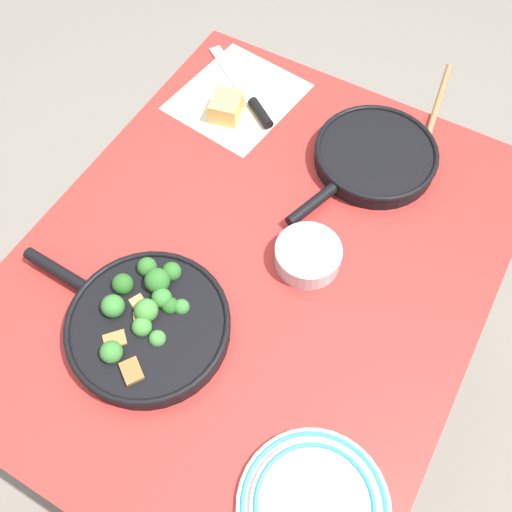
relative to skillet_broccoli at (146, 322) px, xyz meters
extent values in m
plane|color=slate|center=(-0.22, 0.10, -0.78)|extent=(14.00, 14.00, 0.00)
cube|color=#B72D28|center=(-0.22, 0.10, -0.04)|extent=(1.08, 0.87, 0.03)
cylinder|color=#BCBCC1|center=(-0.70, -0.27, -0.42)|extent=(0.05, 0.05, 0.72)
cylinder|color=#BCBCC1|center=(0.26, -0.27, -0.42)|extent=(0.05, 0.05, 0.72)
cylinder|color=#BCBCC1|center=(-0.70, 0.48, -0.42)|extent=(0.05, 0.05, 0.72)
cylinder|color=black|center=(0.00, 0.01, -0.01)|extent=(0.29, 0.29, 0.04)
torus|color=black|center=(0.00, 0.01, 0.01)|extent=(0.30, 0.30, 0.01)
cylinder|color=black|center=(0.00, -0.21, 0.00)|extent=(0.03, 0.15, 0.02)
cylinder|color=#2C6823|center=(-0.05, 0.04, -0.01)|extent=(0.01, 0.01, 0.02)
sphere|color=#387A33|center=(-0.05, 0.04, 0.01)|extent=(0.03, 0.03, 0.03)
cylinder|color=#205218|center=(-0.04, -0.07, -0.01)|extent=(0.01, 0.01, 0.02)
sphere|color=#286023|center=(-0.04, -0.07, 0.02)|extent=(0.04, 0.04, 0.04)
cylinder|color=#2C6823|center=(-0.05, 0.00, -0.01)|extent=(0.01, 0.01, 0.02)
sphere|color=#387A33|center=(-0.05, 0.00, 0.02)|extent=(0.04, 0.04, 0.04)
cylinder|color=#357027|center=(-0.01, 0.00, 0.00)|extent=(0.02, 0.02, 0.02)
sphere|color=#428438|center=(-0.01, 0.00, 0.02)|extent=(0.04, 0.04, 0.04)
cylinder|color=#245B1C|center=(-0.07, -0.02, 0.00)|extent=(0.02, 0.02, 0.03)
sphere|color=#2D6B28|center=(-0.07, -0.02, 0.03)|extent=(0.05, 0.05, 0.05)
cylinder|color=#205218|center=(-0.04, 0.02, -0.01)|extent=(0.01, 0.01, 0.02)
sphere|color=#286023|center=(-0.04, 0.02, 0.01)|extent=(0.03, 0.03, 0.03)
cylinder|color=#357027|center=(0.02, 0.00, -0.01)|extent=(0.01, 0.01, 0.02)
sphere|color=#428438|center=(0.02, 0.00, 0.02)|extent=(0.04, 0.04, 0.04)
cylinder|color=#2C6823|center=(0.01, -0.06, 0.00)|extent=(0.01, 0.01, 0.02)
sphere|color=#387A33|center=(0.01, -0.06, 0.02)|extent=(0.04, 0.04, 0.04)
cylinder|color=#245B1C|center=(-0.10, -0.01, -0.01)|extent=(0.01, 0.01, 0.02)
sphere|color=#2D6B28|center=(-0.10, -0.01, 0.02)|extent=(0.04, 0.04, 0.04)
cylinder|color=#357027|center=(0.02, 0.04, -0.01)|extent=(0.01, 0.01, 0.02)
sphere|color=#428438|center=(0.02, 0.04, 0.01)|extent=(0.03, 0.03, 0.03)
cylinder|color=#245B1C|center=(-0.09, -0.06, -0.01)|extent=(0.01, 0.01, 0.02)
sphere|color=#2D6B28|center=(-0.09, -0.06, 0.02)|extent=(0.04, 0.04, 0.04)
cylinder|color=#2C6823|center=(0.08, -0.01, 0.00)|extent=(0.01, 0.01, 0.02)
sphere|color=#387A33|center=(0.08, -0.01, 0.02)|extent=(0.04, 0.04, 0.04)
cube|color=#AD7F4C|center=(-0.02, -0.03, 0.00)|extent=(0.04, 0.04, 0.03)
cube|color=#9E703D|center=(0.06, -0.02, 0.00)|extent=(0.05, 0.05, 0.03)
cube|color=olive|center=(0.01, 0.00, 0.00)|extent=(0.05, 0.05, 0.03)
cube|color=olive|center=(0.09, 0.04, 0.00)|extent=(0.05, 0.05, 0.04)
cylinder|color=black|center=(-0.57, 0.20, -0.01)|extent=(0.26, 0.26, 0.04)
torus|color=black|center=(-0.57, 0.20, 0.01)|extent=(0.27, 0.27, 0.01)
cylinder|color=black|center=(-0.38, 0.14, 0.00)|extent=(0.13, 0.06, 0.02)
cylinder|color=#E5CC60|center=(-0.57, 0.20, -0.01)|extent=(0.21, 0.21, 0.02)
cylinder|color=#996B42|center=(-0.77, 0.27, -0.02)|extent=(0.32, 0.06, 0.02)
ellipsoid|color=#996B42|center=(-0.59, 0.29, -0.02)|extent=(0.07, 0.05, 0.02)
cube|color=beige|center=(-0.59, -0.16, -0.03)|extent=(0.31, 0.28, 0.00)
cube|color=silver|center=(-0.64, -0.20, -0.02)|extent=(0.14, 0.19, 0.01)
cylinder|color=black|center=(-0.56, -0.08, -0.01)|extent=(0.07, 0.08, 0.02)
cube|color=#E0C15B|center=(-0.53, -0.15, 0.00)|extent=(0.09, 0.08, 0.05)
cylinder|color=silver|center=(0.12, 0.40, -0.02)|extent=(0.24, 0.24, 0.01)
torus|color=teal|center=(0.12, 0.40, -0.01)|extent=(0.23, 0.23, 0.01)
cylinder|color=silver|center=(0.12, 0.40, -0.01)|extent=(0.20, 0.20, 0.01)
torus|color=teal|center=(0.12, 0.40, 0.00)|extent=(0.19, 0.19, 0.01)
cylinder|color=#B7B7BC|center=(-0.27, 0.19, 0.00)|extent=(0.13, 0.13, 0.04)
camera|label=1|loc=(0.26, 0.38, 0.95)|focal=40.00mm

